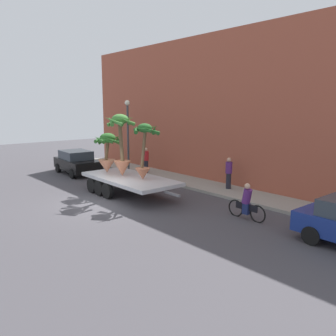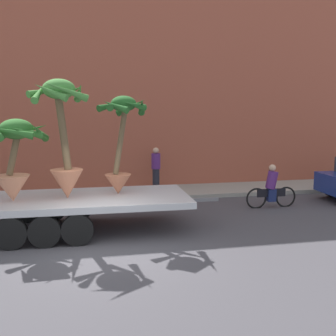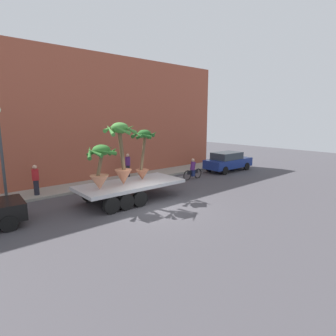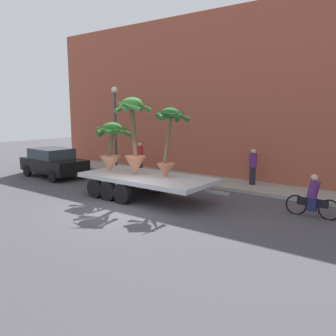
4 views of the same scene
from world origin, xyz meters
name	(u,v)px [view 2 (image 2 of 4)]	position (x,y,z in m)	size (l,w,h in m)	color
ground_plane	(100,251)	(0.00, 0.00, 0.00)	(60.00, 60.00, 0.00)	#423F44
sidewalk	(94,195)	(0.00, 6.10, 0.07)	(24.00, 2.20, 0.15)	gray
building_facade	(91,85)	(0.00, 7.80, 4.36)	(24.00, 1.20, 8.73)	#9E4C38
flatbed_trailer	(78,204)	(-0.53, 1.76, 0.77)	(6.71, 2.65, 0.98)	#B7BABF
potted_palm_rear	(63,137)	(-0.86, 1.65, 2.67)	(1.65, 1.72, 3.21)	#C17251
potted_palm_middle	(122,139)	(0.73, 1.94, 2.56)	(1.47, 1.45, 2.79)	#B26647
potted_palm_front	(15,157)	(-2.10, 1.56, 2.16)	(1.64, 1.56, 2.18)	tan
cyclist	(271,188)	(5.99, 3.19, 0.67)	(1.84, 0.34, 1.54)	black
pedestrian_far_left	(156,168)	(2.47, 6.34, 1.04)	(0.36, 0.36, 1.71)	black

